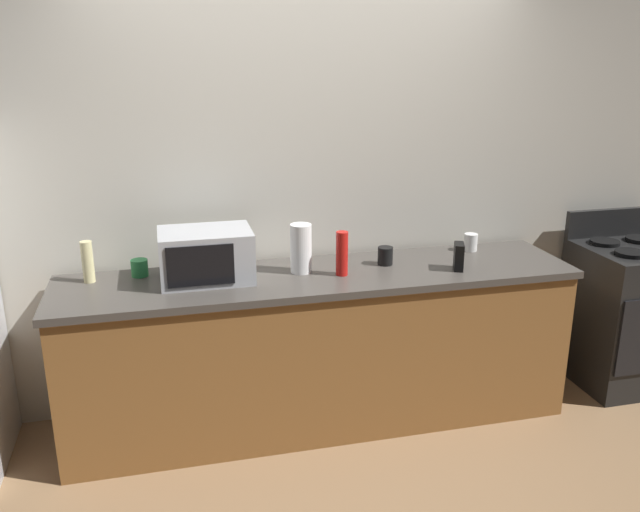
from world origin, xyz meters
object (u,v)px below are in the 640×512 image
mug_white (471,242)px  paper_towel_roll (301,248)px  mug_green (140,268)px  bottle_hand_soap (88,262)px  microwave (206,255)px  bottle_hot_sauce (342,254)px  mug_black (385,256)px  stove_range (625,314)px  cordless_phone (459,257)px

mug_white → paper_towel_roll: bearing=-172.3°
mug_green → bottle_hand_soap: bearing=-172.4°
microwave → bottle_hand_soap: (-0.60, 0.11, -0.02)m
bottle_hot_sauce → mug_black: bottle_hot_sauce is taller
microwave → mug_white: size_ratio=4.59×
microwave → bottle_hand_soap: 0.61m
mug_white → stove_range: bearing=-11.0°
bottle_hand_soap → mug_green: size_ratio=2.43×
stove_range → mug_white: stove_range is taller
paper_towel_roll → bottle_hot_sauce: (0.20, -0.10, -0.01)m
bottle_hot_sauce → mug_green: bearing=167.1°
mug_white → cordless_phone: bearing=-126.0°
paper_towel_roll → cordless_phone: bearing=-11.0°
mug_black → bottle_hot_sauce: bearing=-158.4°
mug_green → mug_white: size_ratio=0.87×
bottle_hand_soap → mug_black: bearing=-3.4°
cordless_phone → mug_green: bearing=-169.0°
paper_towel_roll → mug_white: bearing=7.7°
bottle_hand_soap → mug_black: 1.61m
paper_towel_roll → bottle_hot_sauce: paper_towel_roll is taller
cordless_phone → bottle_hand_soap: bearing=-166.8°
stove_range → paper_towel_roll: bearing=178.6°
mug_black → mug_white: mug_white is taller
bottle_hot_sauce → bottle_hand_soap: size_ratio=1.09×
cordless_phone → mug_green: 1.74m
bottle_hot_sauce → mug_green: bottle_hot_sauce is taller
bottle_hot_sauce → mug_white: size_ratio=2.31×
cordless_phone → mug_white: bearing=75.2°
paper_towel_roll → stove_range: bearing=-1.4°
mug_black → paper_towel_roll: bearing=-178.3°
cordless_phone → bottle_hand_soap: (-1.97, 0.28, 0.04)m
cordless_phone → mug_white: size_ratio=1.43×
mug_black → mug_green: size_ratio=1.12×
microwave → mug_white: microwave is taller
stove_range → cordless_phone: size_ratio=7.20×
bottle_hot_sauce → mug_black: 0.32m
bottle_hand_soap → mug_white: bottle_hand_soap is taller
mug_green → mug_black: bearing=-5.5°
microwave → mug_black: (1.00, 0.02, -0.08)m
cordless_phone → bottle_hand_soap: 1.99m
microwave → mug_green: microwave is taller
mug_black → mug_white: bearing=12.5°
bottle_hot_sauce → mug_green: (-1.06, 0.24, -0.08)m
paper_towel_roll → bottle_hand_soap: size_ratio=1.22×
stove_range → mug_black: size_ratio=10.56×
mug_black → mug_green: 1.36m
stove_range → cordless_phone: stove_range is taller
stove_range → mug_green: stove_range is taller
cordless_phone → bottle_hand_soap: size_ratio=0.68×
stove_range → paper_towel_roll: size_ratio=4.00×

